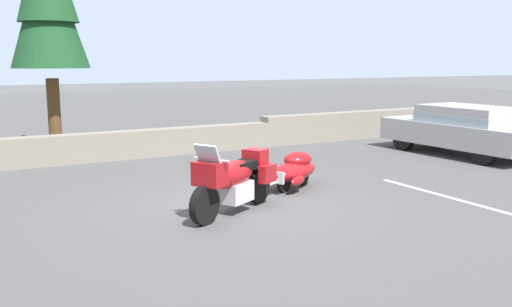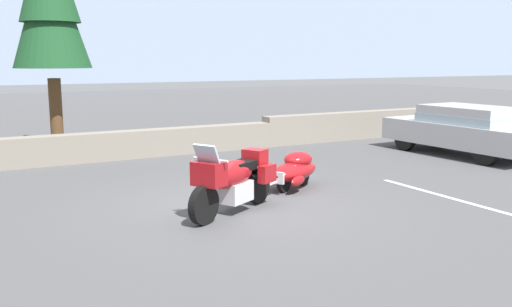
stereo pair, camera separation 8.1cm
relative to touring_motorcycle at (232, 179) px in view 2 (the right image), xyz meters
The scene contains 6 objects.
ground_plane 0.83m from the touring_motorcycle, 55.69° to the left, with size 80.00×80.00×0.00m, color #4C4C4F.
stone_guard_wall 6.33m from the touring_motorcycle, 91.63° to the left, with size 24.00×0.59×0.94m.
touring_motorcycle is the anchor object (origin of this frame).
car_shaped_trailer 2.27m from the touring_motorcycle, 28.43° to the left, with size 2.11×1.37×0.76m.
sedan_at_right_edge 8.72m from the touring_motorcycle, 14.64° to the left, with size 1.99×4.56×1.41m.
parking_stripe_marker 4.40m from the touring_motorcycle, 13.95° to the right, with size 0.12×3.60×0.01m, color silver.
Camera 2 is at (-4.49, -8.89, 2.68)m, focal length 38.48 mm.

